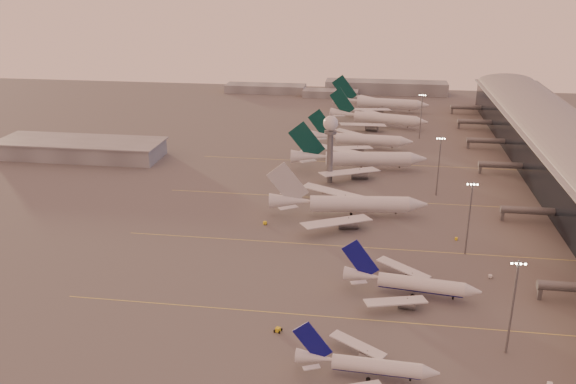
# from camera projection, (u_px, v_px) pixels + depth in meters

# --- Properties ---
(ground) EXTENTS (700.00, 700.00, 0.00)m
(ground) POSITION_uv_depth(u_px,v_px,m) (271.00, 333.00, 155.89)
(ground) COLOR #5D5A5A
(ground) RESTS_ON ground
(taxiway_markings) EXTENTS (180.00, 185.25, 0.02)m
(taxiway_markings) POSITION_uv_depth(u_px,v_px,m) (388.00, 248.00, 203.79)
(taxiway_markings) COLOR #EEDD54
(taxiway_markings) RESTS_ON ground
(hangar) EXTENTS (82.00, 27.00, 8.50)m
(hangar) POSITION_uv_depth(u_px,v_px,m) (81.00, 149.00, 300.95)
(hangar) COLOR slate
(hangar) RESTS_ON ground
(radar_tower) EXTENTS (6.40, 6.40, 31.10)m
(radar_tower) POSITION_uv_depth(u_px,v_px,m) (330.00, 136.00, 259.48)
(radar_tower) COLOR slate
(radar_tower) RESTS_ON ground
(mast_a) EXTENTS (3.60, 0.56, 25.00)m
(mast_a) POSITION_uv_depth(u_px,v_px,m) (513.00, 303.00, 143.20)
(mast_a) COLOR slate
(mast_a) RESTS_ON ground
(mast_b) EXTENTS (3.60, 0.56, 25.00)m
(mast_b) POSITION_uv_depth(u_px,v_px,m) (469.00, 215.00, 194.70)
(mast_b) COLOR slate
(mast_b) RESTS_ON ground
(mast_c) EXTENTS (3.60, 0.56, 25.00)m
(mast_c) POSITION_uv_depth(u_px,v_px,m) (439.00, 163.00, 246.49)
(mast_c) COLOR slate
(mast_c) RESTS_ON ground
(mast_d) EXTENTS (3.60, 0.56, 25.00)m
(mast_d) POSITION_uv_depth(u_px,v_px,m) (421.00, 114.00, 330.37)
(mast_d) COLOR slate
(mast_d) RESTS_ON ground
(distant_horizon) EXTENTS (165.00, 37.50, 9.00)m
(distant_horizon) POSITION_uv_depth(u_px,v_px,m) (349.00, 88.00, 456.25)
(distant_horizon) COLOR slate
(distant_horizon) RESTS_ON ground
(narrowbody_near) EXTENTS (33.45, 26.67, 13.06)m
(narrowbody_near) POSITION_uv_depth(u_px,v_px,m) (366.00, 367.00, 138.14)
(narrowbody_near) COLOR silver
(narrowbody_near) RESTS_ON ground
(narrowbody_mid) EXTENTS (39.56, 31.40, 15.49)m
(narrowbody_mid) POSITION_uv_depth(u_px,v_px,m) (411.00, 285.00, 172.96)
(narrowbody_mid) COLOR silver
(narrowbody_mid) RESTS_ON ground
(widebody_white) EXTENTS (60.10, 47.92, 21.17)m
(widebody_white) POSITION_uv_depth(u_px,v_px,m) (349.00, 207.00, 228.47)
(widebody_white) COLOR silver
(widebody_white) RESTS_ON ground
(greentail_a) EXTENTS (63.69, 51.15, 23.18)m
(greentail_a) POSITION_uv_depth(u_px,v_px,m) (359.00, 162.00, 281.05)
(greentail_a) COLOR silver
(greentail_a) RESTS_ON ground
(greentail_b) EXTENTS (54.78, 44.14, 19.89)m
(greentail_b) POSITION_uv_depth(u_px,v_px,m) (361.00, 142.00, 315.81)
(greentail_b) COLOR silver
(greentail_b) RESTS_ON ground
(greentail_c) EXTENTS (58.56, 46.73, 21.65)m
(greentail_c) POSITION_uv_depth(u_px,v_px,m) (378.00, 120.00, 359.30)
(greentail_c) COLOR silver
(greentail_c) RESTS_ON ground
(greentail_d) EXTENTS (63.43, 51.01, 23.05)m
(greentail_d) POSITION_uv_depth(u_px,v_px,m) (380.00, 105.00, 397.74)
(greentail_d) COLOR silver
(greentail_d) RESTS_ON ground
(gsv_catering_a) EXTENTS (5.85, 3.04, 4.67)m
(gsv_catering_a) POSITION_uv_depth(u_px,v_px,m) (552.00, 379.00, 134.76)
(gsv_catering_a) COLOR silver
(gsv_catering_a) RESTS_ON ground
(gsv_tug_mid) EXTENTS (4.43, 3.36, 1.12)m
(gsv_tug_mid) POSITION_uv_depth(u_px,v_px,m) (278.00, 330.00, 156.23)
(gsv_tug_mid) COLOR yellow
(gsv_tug_mid) RESTS_ON ground
(gsv_truck_b) EXTENTS (5.33, 2.13, 2.13)m
(gsv_truck_b) POSITION_uv_depth(u_px,v_px,m) (492.00, 275.00, 183.32)
(gsv_truck_b) COLOR silver
(gsv_truck_b) RESTS_ON ground
(gsv_truck_c) EXTENTS (6.21, 4.99, 2.42)m
(gsv_truck_c) POSITION_uv_depth(u_px,v_px,m) (266.00, 221.00, 222.03)
(gsv_truck_c) COLOR yellow
(gsv_truck_c) RESTS_ON ground
(gsv_catering_b) EXTENTS (4.79, 3.06, 3.63)m
(gsv_catering_b) POSITION_uv_depth(u_px,v_px,m) (457.00, 235.00, 208.86)
(gsv_catering_b) COLOR yellow
(gsv_catering_b) RESTS_ON ground
(gsv_tug_far) EXTENTS (4.09, 4.58, 1.12)m
(gsv_tug_far) POSITION_uv_depth(u_px,v_px,m) (325.00, 192.00, 253.39)
(gsv_tug_far) COLOR silver
(gsv_tug_far) RESTS_ON ground
(gsv_truck_d) EXTENTS (4.48, 6.43, 2.45)m
(gsv_truck_d) POSITION_uv_depth(u_px,v_px,m) (273.00, 178.00, 267.39)
(gsv_truck_d) COLOR silver
(gsv_truck_d) RESTS_ON ground
(gsv_tug_hangar) EXTENTS (3.84, 2.92, 0.97)m
(gsv_tug_hangar) POSITION_uv_depth(u_px,v_px,m) (397.00, 165.00, 288.51)
(gsv_tug_hangar) COLOR yellow
(gsv_tug_hangar) RESTS_ON ground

